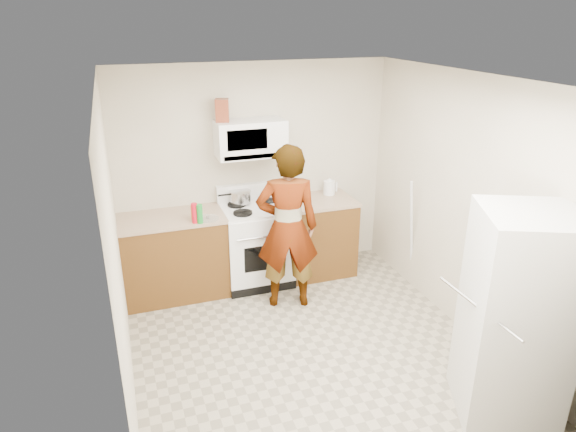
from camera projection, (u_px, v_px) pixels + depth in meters
name	position (u px, v px, depth m)	size (l,w,h in m)	color
floor	(309.00, 350.00, 4.87)	(3.60, 3.60, 0.00)	gray
back_wall	(256.00, 172.00, 5.98)	(3.20, 0.02, 2.50)	beige
right_wall	(467.00, 208.00, 4.89)	(0.02, 3.60, 2.50)	beige
cabinet_left	(174.00, 257.00, 5.70)	(1.12, 0.62, 0.90)	#5A3615
counter_left	(171.00, 218.00, 5.53)	(1.14, 0.64, 0.04)	gray
cabinet_right	(318.00, 237.00, 6.22)	(0.80, 0.62, 0.90)	#5A3615
counter_right	(319.00, 201.00, 6.05)	(0.82, 0.64, 0.04)	gray
gas_range	(256.00, 243.00, 5.96)	(0.76, 0.65, 1.13)	white
microwave	(250.00, 138.00, 5.63)	(0.76, 0.38, 0.40)	white
person	(287.00, 228.00, 5.35)	(0.65, 0.43, 1.79)	tan
fridge	(516.00, 318.00, 3.85)	(0.70, 0.70, 1.70)	silver
kettle	(329.00, 188.00, 6.18)	(0.14, 0.14, 0.17)	white
jug	(222.00, 110.00, 5.43)	(0.14, 0.14, 0.24)	maroon
saucepan	(240.00, 197.00, 5.88)	(0.24, 0.24, 0.13)	#B8B8BD
tray	(277.00, 207.00, 5.74)	(0.25, 0.16, 0.05)	white
bottle_spray	(195.00, 213.00, 5.33)	(0.06, 0.06, 0.22)	red
bottle_hot_sauce	(193.00, 212.00, 5.43)	(0.05, 0.05, 0.16)	orange
bottle_green_cap	(200.00, 214.00, 5.33)	(0.06, 0.06, 0.21)	#167D27
pot_lid	(208.00, 219.00, 5.46)	(0.24, 0.24, 0.01)	white
broom	(411.00, 233.00, 5.82)	(0.03, 0.03, 1.31)	silver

